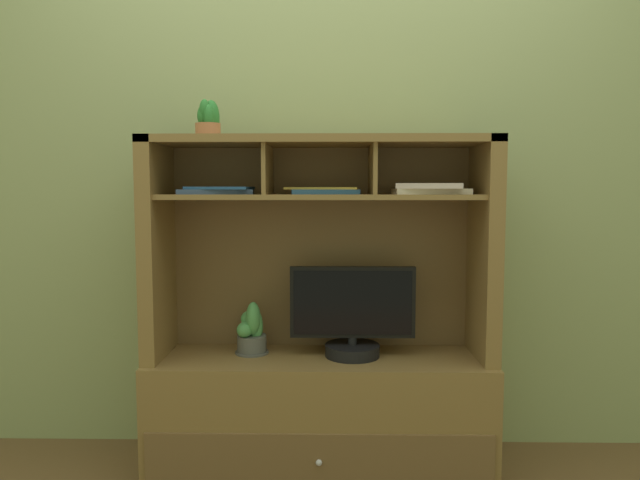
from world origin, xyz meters
The scene contains 9 objects.
floor_plane centered at (0.00, 0.00, -0.01)m, with size 6.00×6.00×0.02m, color brown.
back_wall centered at (0.00, 0.25, 1.40)m, with size 6.00×0.02×2.80m, color #93A26B.
media_console centered at (0.00, 0.01, 0.41)m, with size 1.36×0.46×1.34m.
tv_monitor centered at (0.13, -0.01, 0.62)m, with size 0.50×0.22×0.37m.
potted_orchid centered at (-0.28, 0.03, 0.56)m, with size 0.14×0.14×0.22m.
magazine_stack_left centered at (-0.40, -0.03, 1.13)m, with size 0.30×0.21×0.03m.
magazine_stack_centre centered at (0.02, -0.01, 1.13)m, with size 0.29×0.20×0.03m.
magazine_stack_right centered at (0.42, -0.05, 1.14)m, with size 0.29×0.23×0.04m.
potted_succulent centered at (-0.44, 0.02, 1.41)m, with size 0.11×0.12×0.15m.
Camera 1 is at (0.04, -2.33, 1.15)m, focal length 33.00 mm.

